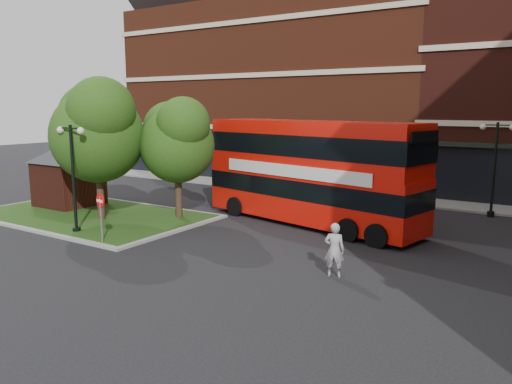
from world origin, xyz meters
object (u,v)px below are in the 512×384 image
Objects in this scene: woman at (334,250)px; car_silver at (324,185)px; car_white at (389,195)px; bus at (310,165)px.

car_silver is at bearing -79.58° from woman.
woman is 0.50× the size of car_silver.
bus is at bearing 157.00° from car_white.
woman reaches higher than car_white.
car_silver is at bearing 65.98° from car_white.
bus reaches higher than woman.
woman is (4.30, -6.58, -1.99)m from bus.
bus is at bearing -158.27° from car_silver.
car_white is (-2.39, 13.25, -0.33)m from woman.
car_silver reaches higher than car_white.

